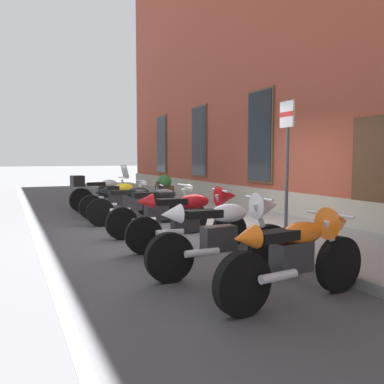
{
  "coord_description": "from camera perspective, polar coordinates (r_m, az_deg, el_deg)",
  "views": [
    {
      "loc": [
        7.62,
        -3.66,
        1.53
      ],
      "look_at": [
        0.38,
        -0.45,
        0.87
      ],
      "focal_mm": 38.94,
      "sensor_mm": 36.0,
      "label": 1
    }
  ],
  "objects": [
    {
      "name": "motorcycle_red_sport",
      "position": [
        6.84,
        0.15,
        -3.25
      ],
      "size": [
        0.62,
        2.09,
        1.06
      ],
      "color": "black",
      "rests_on": "ground_plane"
    },
    {
      "name": "motorcycle_white_sport",
      "position": [
        5.45,
        4.95,
        -5.35
      ],
      "size": [
        0.62,
        2.09,
        1.06
      ],
      "color": "black",
      "rests_on": "ground_plane"
    },
    {
      "name": "motorcycle_yellow_naked",
      "position": [
        10.76,
        -9.74,
        -0.96
      ],
      "size": [
        0.62,
        2.08,
        0.95
      ],
      "color": "black",
      "rests_on": "ground_plane"
    },
    {
      "name": "lane_stripe",
      "position": [
        7.79,
        -20.21,
        -6.85
      ],
      "size": [
        33.33,
        0.12,
        0.01
      ],
      "primitive_type": "cube",
      "color": "silver",
      "rests_on": "ground_plane"
    },
    {
      "name": "sidewalk",
      "position": [
        9.22,
        9.1,
        -4.44
      ],
      "size": [
        33.33,
        2.63,
        0.14
      ],
      "primitive_type": "cube",
      "color": "slate",
      "rests_on": "ground_plane"
    },
    {
      "name": "motorcycle_orange_sport",
      "position": [
        4.57,
        14.64,
        -7.9
      ],
      "size": [
        0.63,
        2.03,
        0.99
      ],
      "color": "black",
      "rests_on": "ground_plane"
    },
    {
      "name": "barrel_planter",
      "position": [
        12.23,
        -3.75,
        -0.01
      ],
      "size": [
        0.6,
        0.6,
        0.9
      ],
      "color": "brown",
      "rests_on": "sidewalk"
    },
    {
      "name": "parking_sign",
      "position": [
        7.29,
        12.87,
        5.75
      ],
      "size": [
        0.36,
        0.07,
        2.37
      ],
      "color": "#4C4C51",
      "rests_on": "sidewalk"
    },
    {
      "name": "ground_plane",
      "position": [
        8.59,
        1.7,
        -5.51
      ],
      "size": [
        140.0,
        140.0,
        0.0
      ],
      "primitive_type": "plane",
      "color": "#424244"
    },
    {
      "name": "motorcycle_black_sport",
      "position": [
        9.59,
        -7.43,
        -1.22
      ],
      "size": [
        0.62,
        2.15,
        0.98
      ],
      "color": "black",
      "rests_on": "ground_plane"
    },
    {
      "name": "motorcycle_silver_touring",
      "position": [
        12.25,
        -12.2,
        0.04
      ],
      "size": [
        0.7,
        2.11,
        1.32
      ],
      "color": "black",
      "rests_on": "ground_plane"
    },
    {
      "name": "motorcycle_black_naked",
      "position": [
        8.11,
        -4.43,
        -2.64
      ],
      "size": [
        0.62,
        2.1,
        1.0
      ],
      "color": "black",
      "rests_on": "ground_plane"
    }
  ]
}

